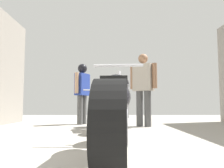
# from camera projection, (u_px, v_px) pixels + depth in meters

# --- Properties ---
(ground_plane) EXTENTS (17.34, 17.34, 0.00)m
(ground_plane) POSITION_uv_depth(u_px,v_px,m) (132.00, 142.00, 3.26)
(ground_plane) COLOR #A8A399
(motorcycle_maroon_cruiser) EXTENTS (0.67, 2.28, 1.06)m
(motorcycle_maroon_cruiser) POSITION_uv_depth(u_px,v_px,m) (115.00, 111.00, 2.39)
(motorcycle_maroon_cruiser) COLOR black
(motorcycle_maroon_cruiser) RESTS_ON ground_plane
(motorcycle_black_naked) EXTENTS (0.68, 1.83, 0.86)m
(motorcycle_black_naked) POSITION_uv_depth(u_px,v_px,m) (99.00, 112.00, 4.72)
(motorcycle_black_naked) COLOR black
(motorcycle_black_naked) RESTS_ON ground_plane
(mechanic_in_blue) EXTENTS (0.65, 0.47, 1.75)m
(mechanic_in_blue) POSITION_uv_depth(u_px,v_px,m) (143.00, 85.00, 5.64)
(mechanic_in_blue) COLOR #4C4C4C
(mechanic_in_blue) RESTS_ON ground_plane
(mechanic_with_helmet) EXTENTS (0.39, 0.61, 1.61)m
(mechanic_with_helmet) POSITION_uv_depth(u_px,v_px,m) (81.00, 88.00, 6.27)
(mechanic_with_helmet) COLOR #4C4C4C
(mechanic_with_helmet) RESTS_ON ground_plane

